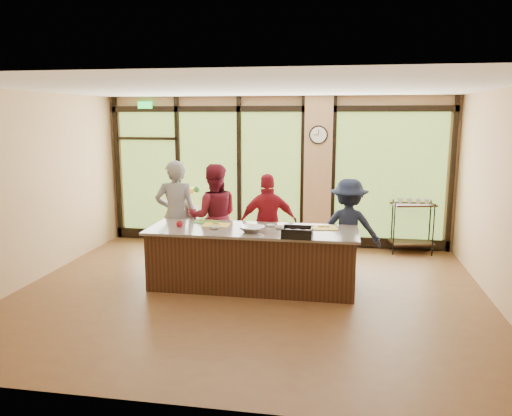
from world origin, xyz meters
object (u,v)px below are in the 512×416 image
at_px(island_base, 252,259).
at_px(bar_cart, 412,220).
at_px(cook_left, 176,215).
at_px(cook_right, 348,229).
at_px(flower_stand, 187,228).
at_px(roasting_pan, 297,235).

distance_m(island_base, bar_cart, 3.64).
bearing_deg(cook_left, bar_cart, -173.96).
bearing_deg(cook_right, cook_left, 3.73).
height_order(flower_stand, bar_cart, bar_cart).
relative_size(cook_right, flower_stand, 1.94).
distance_m(island_base, cook_left, 1.68).
bearing_deg(roasting_pan, bar_cart, 57.14).
distance_m(cook_right, bar_cart, 2.11).
distance_m(island_base, cook_right, 1.67).
height_order(island_base, cook_left, cook_left).
height_order(island_base, cook_right, cook_right).
relative_size(island_base, roasting_pan, 7.26).
relative_size(island_base, cook_left, 1.64).
height_order(cook_right, flower_stand, cook_right).
bearing_deg(bar_cart, flower_stand, 172.93).
distance_m(island_base, roasting_pan, 0.98).
distance_m(cook_left, bar_cart, 4.51).
bearing_deg(cook_left, roasting_pan, 136.14).
relative_size(cook_left, flower_stand, 2.26).
height_order(roasting_pan, flower_stand, roasting_pan).
height_order(island_base, bar_cart, bar_cart).
xyz_separation_m(cook_right, flower_stand, (-3.14, 1.30, -0.39)).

